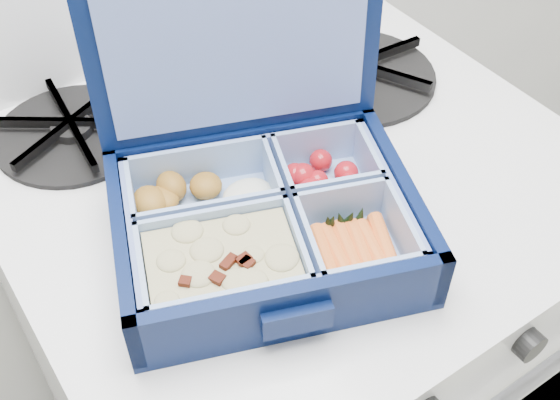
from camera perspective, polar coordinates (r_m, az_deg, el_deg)
stove at (r=1.01m, az=-0.03°, el=-13.80°), size 0.55×0.55×0.82m
bento_box at (r=0.58m, az=-1.15°, el=-2.01°), size 0.30×0.26×0.06m
burner_grate at (r=0.78m, az=6.06°, el=10.63°), size 0.19×0.19×0.03m
burner_grate_rear at (r=0.73m, az=-16.54°, el=5.58°), size 0.21×0.21×0.02m
fork at (r=0.70m, az=-0.82°, el=5.19°), size 0.15×0.15×0.01m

